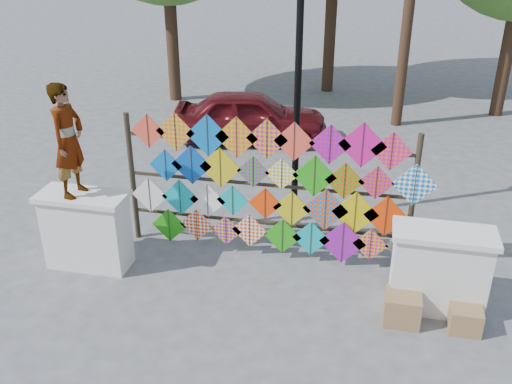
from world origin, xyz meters
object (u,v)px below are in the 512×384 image
vendor_woman (68,141)px  kite_rack (273,188)px  sedan (251,116)px  lamppost (298,79)px

vendor_woman → kite_rack: bearing=-67.3°
kite_rack → vendor_woman: vendor_woman is taller
vendor_woman → sedan: bearing=-7.5°
sedan → lamppost: bearing=-167.1°
kite_rack → lamppost: lamppost is taller
kite_rack → lamppost: bearing=82.5°
vendor_woman → lamppost: (3.08, 2.20, 0.54)m
sedan → lamppost: lamppost is taller
kite_rack → sedan: bearing=106.5°
vendor_woman → lamppost: bearing=-49.4°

